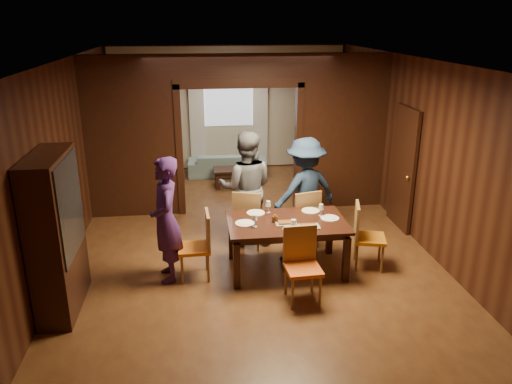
{
  "coord_description": "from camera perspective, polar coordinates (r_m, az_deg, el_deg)",
  "views": [
    {
      "loc": [
        -0.8,
        -7.3,
        3.49
      ],
      "look_at": [
        0.05,
        -0.4,
        1.05
      ],
      "focal_mm": 35.0,
      "sensor_mm": 36.0,
      "label": 1
    }
  ],
  "objects": [
    {
      "name": "floor",
      "position": [
        8.13,
        -0.73,
        -6.08
      ],
      "size": [
        9.0,
        9.0,
        0.0
      ],
      "primitive_type": "plane",
      "color": "#562C18",
      "rests_on": "ground"
    },
    {
      "name": "ceiling",
      "position": [
        7.37,
        -0.83,
        14.75
      ],
      "size": [
        5.5,
        9.0,
        0.02
      ],
      "primitive_type": "cube",
      "color": "silver",
      "rests_on": "room_walls"
    },
    {
      "name": "room_walls",
      "position": [
        9.43,
        -2.05,
        7.19
      ],
      "size": [
        5.52,
        9.01,
        2.9
      ],
      "color": "black",
      "rests_on": "floor"
    },
    {
      "name": "person_purple",
      "position": [
        6.91,
        -10.26,
        -3.17
      ],
      "size": [
        0.51,
        0.69,
        1.76
      ],
      "primitive_type": "imported",
      "rotation": [
        0.0,
        0.0,
        -1.43
      ],
      "color": "#401E59",
      "rests_on": "floor"
    },
    {
      "name": "person_grey",
      "position": [
        7.93,
        -1.15,
        0.44
      ],
      "size": [
        0.99,
        0.83,
        1.85
      ],
      "primitive_type": "imported",
      "rotation": [
        0.0,
        0.0,
        2.99
      ],
      "color": "#55555C",
      "rests_on": "floor"
    },
    {
      "name": "person_navy",
      "position": [
        8.01,
        5.62,
        0.13
      ],
      "size": [
        1.27,
        0.99,
        1.74
      ],
      "primitive_type": "imported",
      "rotation": [
        0.0,
        0.0,
        3.49
      ],
      "color": "#1B2B45",
      "rests_on": "floor"
    },
    {
      "name": "sofa",
      "position": [
        11.63,
        -3.29,
        3.21
      ],
      "size": [
        1.83,
        0.78,
        0.53
      ],
      "primitive_type": "imported",
      "rotation": [
        0.0,
        0.0,
        3.1
      ],
      "color": "#7E9FA5",
      "rests_on": "floor"
    },
    {
      "name": "serving_bowl",
      "position": [
        7.23,
        3.91,
        -2.61
      ],
      "size": [
        0.28,
        0.28,
        0.07
      ],
      "primitive_type": "imported",
      "color": "black",
      "rests_on": "dining_table"
    },
    {
      "name": "dining_table",
      "position": [
        7.24,
        3.5,
        -6.12
      ],
      "size": [
        1.68,
        1.04,
        0.76
      ],
      "primitive_type": "cube",
      "color": "black",
      "rests_on": "floor"
    },
    {
      "name": "coffee_table",
      "position": [
        10.84,
        -2.72,
        1.67
      ],
      "size": [
        0.8,
        0.5,
        0.4
      ],
      "primitive_type": "cube",
      "color": "black",
      "rests_on": "floor"
    },
    {
      "name": "chair_left",
      "position": [
        7.03,
        -7.1,
        -6.13
      ],
      "size": [
        0.46,
        0.46,
        0.97
      ],
      "primitive_type": null,
      "rotation": [
        0.0,
        0.0,
        -1.54
      ],
      "color": "#D16513",
      "rests_on": "floor"
    },
    {
      "name": "chair_right",
      "position": [
        7.46,
        12.87,
        -4.95
      ],
      "size": [
        0.54,
        0.54,
        0.97
      ],
      "primitive_type": null,
      "rotation": [
        0.0,
        0.0,
        1.31
      ],
      "color": "#CB6F13",
      "rests_on": "floor"
    },
    {
      "name": "chair_far_l",
      "position": [
        7.93,
        -0.81,
        -2.93
      ],
      "size": [
        0.55,
        0.55,
        0.97
      ],
      "primitive_type": null,
      "rotation": [
        0.0,
        0.0,
        2.84
      ],
      "color": "#E54C15",
      "rests_on": "floor"
    },
    {
      "name": "chair_far_r",
      "position": [
        7.97,
        5.27,
        -2.89
      ],
      "size": [
        0.53,
        0.53,
        0.97
      ],
      "primitive_type": null,
      "rotation": [
        0.0,
        0.0,
        3.39
      ],
      "color": "#D25913",
      "rests_on": "floor"
    },
    {
      "name": "chair_near",
      "position": [
        6.45,
        5.42,
        -8.51
      ],
      "size": [
        0.46,
        0.46,
        0.97
      ],
      "primitive_type": null,
      "rotation": [
        0.0,
        0.0,
        0.05
      ],
      "color": "#DB5614",
      "rests_on": "floor"
    },
    {
      "name": "hutch",
      "position": [
        6.54,
        -21.87,
        -4.51
      ],
      "size": [
        0.4,
        1.2,
        2.0
      ],
      "primitive_type": "cube",
      "color": "black",
      "rests_on": "floor"
    },
    {
      "name": "door_right",
      "position": [
        8.89,
        16.45,
        2.6
      ],
      "size": [
        0.06,
        0.9,
        2.1
      ],
      "primitive_type": "cube",
      "color": "black",
      "rests_on": "floor"
    },
    {
      "name": "window_far",
      "position": [
        11.9,
        -3.18,
        10.67
      ],
      "size": [
        1.2,
        0.03,
        1.3
      ],
      "primitive_type": "cube",
      "color": "silver",
      "rests_on": "back_wall"
    },
    {
      "name": "curtain_left",
      "position": [
        11.91,
        -6.77,
        8.38
      ],
      "size": [
        0.35,
        0.06,
        2.4
      ],
      "primitive_type": "cube",
      "color": "white",
      "rests_on": "back_wall"
    },
    {
      "name": "curtain_right",
      "position": [
        12.01,
        0.48,
        8.6
      ],
      "size": [
        0.35,
        0.06,
        2.4
      ],
      "primitive_type": "cube",
      "color": "white",
      "rests_on": "back_wall"
    },
    {
      "name": "plate_left",
      "position": [
        7.0,
        -1.29,
        -3.58
      ],
      "size": [
        0.27,
        0.27,
        0.01
      ],
      "primitive_type": "cylinder",
      "color": "white",
      "rests_on": "dining_table"
    },
    {
      "name": "plate_far_l",
      "position": [
        7.35,
        -0.02,
        -2.4
      ],
      "size": [
        0.27,
        0.27,
        0.01
      ],
      "primitive_type": "cylinder",
      "color": "white",
      "rests_on": "dining_table"
    },
    {
      "name": "plate_far_r",
      "position": [
        7.48,
        6.26,
        -2.13
      ],
      "size": [
        0.27,
        0.27,
        0.01
      ],
      "primitive_type": "cylinder",
      "color": "white",
      "rests_on": "dining_table"
    },
    {
      "name": "plate_right",
      "position": [
        7.25,
        8.43,
        -2.96
      ],
      "size": [
        0.27,
        0.27,
        0.01
      ],
      "primitive_type": "cylinder",
      "color": "white",
      "rests_on": "dining_table"
    },
    {
      "name": "plate_near",
      "position": [
        6.83,
        4.21,
        -4.24
      ],
      "size": [
        0.27,
        0.27,
        0.01
      ],
      "primitive_type": "cylinder",
      "color": "white",
      "rests_on": "dining_table"
    },
    {
      "name": "platter_a",
      "position": [
        6.99,
        3.46,
        -3.52
      ],
      "size": [
        0.3,
        0.2,
        0.04
      ],
      "primitive_type": "cube",
      "color": "slate",
      "rests_on": "dining_table"
    },
    {
      "name": "platter_b",
      "position": [
        6.91,
        6.04,
        -3.88
      ],
      "size": [
        0.3,
        0.2,
        0.04
      ],
      "primitive_type": "cube",
      "color": "gray",
      "rests_on": "dining_table"
    },
    {
      "name": "wineglass_left",
      "position": [
        6.85,
        -0.15,
        -3.32
      ],
      "size": [
        0.08,
        0.08,
        0.18
      ],
      "primitive_type": null,
      "color": "silver",
      "rests_on": "dining_table"
    },
    {
      "name": "wineglass_far",
      "position": [
        7.35,
        1.42,
        -1.7
      ],
      "size": [
        0.08,
        0.08,
        0.18
      ],
      "primitive_type": null,
      "color": "white",
      "rests_on": "dining_table"
    },
    {
      "name": "wineglass_right",
      "position": [
        7.29,
        7.43,
        -2.05
      ],
      "size": [
        0.08,
        0.08,
        0.18
      ],
      "primitive_type": null,
      "color": "silver",
      "rests_on": "dining_table"
    },
    {
      "name": "tumbler",
      "position": [
        6.81,
        4.31,
        -3.72
      ],
      "size": [
        0.07,
        0.07,
        0.14
      ],
      "primitive_type": "cylinder",
      "color": "silver",
      "rests_on": "dining_table"
    },
    {
      "name": "condiment_jar",
      "position": [
        7.03,
        2.19,
        -3.04
      ],
      "size": [
        0.08,
        0.08,
        0.11
      ],
      "primitive_type": null,
      "color": "#502E12",
      "rests_on": "dining_table"
    }
  ]
}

